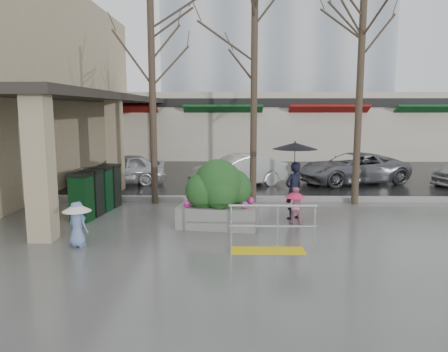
{
  "coord_description": "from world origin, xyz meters",
  "views": [
    {
      "loc": [
        0.52,
        -10.34,
        3.06
      ],
      "look_at": [
        0.31,
        1.04,
        1.3
      ],
      "focal_mm": 35.0,
      "sensor_mm": 36.0,
      "label": 1
    }
  ],
  "objects_px": {
    "child_pink": "(295,203)",
    "car_a": "(119,169)",
    "car_c": "(352,168)",
    "car_b": "(238,170)",
    "tree_mideast": "(362,50)",
    "news_boxes": "(97,191)",
    "child_blue": "(77,219)",
    "woman": "(294,171)",
    "tree_west": "(151,43)",
    "planter": "(219,195)",
    "handrail": "(271,234)",
    "tree_midwest": "(254,37)"
  },
  "relations": [
    {
      "from": "tree_mideast",
      "to": "news_boxes",
      "type": "height_order",
      "value": "tree_mideast"
    },
    {
      "from": "woman",
      "to": "car_b",
      "type": "height_order",
      "value": "woman"
    },
    {
      "from": "handrail",
      "to": "tree_west",
      "type": "bearing_deg",
      "value": 124.99
    },
    {
      "from": "tree_mideast",
      "to": "woman",
      "type": "relative_size",
      "value": 2.97
    },
    {
      "from": "car_a",
      "to": "car_c",
      "type": "distance_m",
      "value": 9.59
    },
    {
      "from": "car_a",
      "to": "car_b",
      "type": "relative_size",
      "value": 0.97
    },
    {
      "from": "handrail",
      "to": "tree_mideast",
      "type": "bearing_deg",
      "value": 56.81
    },
    {
      "from": "planter",
      "to": "tree_mideast",
      "type": "bearing_deg",
      "value": 33.23
    },
    {
      "from": "planter",
      "to": "handrail",
      "type": "bearing_deg",
      "value": -58.88
    },
    {
      "from": "tree_mideast",
      "to": "car_c",
      "type": "xyz_separation_m",
      "value": [
        1.0,
        4.0,
        -4.23
      ]
    },
    {
      "from": "tree_west",
      "to": "car_a",
      "type": "height_order",
      "value": "tree_west"
    },
    {
      "from": "child_blue",
      "to": "car_a",
      "type": "distance_m",
      "value": 8.13
    },
    {
      "from": "handrail",
      "to": "car_c",
      "type": "relative_size",
      "value": 0.42
    },
    {
      "from": "planter",
      "to": "car_b",
      "type": "bearing_deg",
      "value": 84.39
    },
    {
      "from": "planter",
      "to": "car_b",
      "type": "xyz_separation_m",
      "value": [
        0.59,
        6.05,
        -0.22
      ]
    },
    {
      "from": "tree_west",
      "to": "car_b",
      "type": "distance_m",
      "value": 6.15
    },
    {
      "from": "car_b",
      "to": "news_boxes",
      "type": "bearing_deg",
      "value": -68.3
    },
    {
      "from": "child_pink",
      "to": "car_b",
      "type": "height_order",
      "value": "car_b"
    },
    {
      "from": "woman",
      "to": "car_a",
      "type": "distance_m",
      "value": 8.39
    },
    {
      "from": "child_blue",
      "to": "car_a",
      "type": "relative_size",
      "value": 0.28
    },
    {
      "from": "car_b",
      "to": "tree_west",
      "type": "bearing_deg",
      "value": -66.67
    },
    {
      "from": "child_pink",
      "to": "planter",
      "type": "relative_size",
      "value": 0.46
    },
    {
      "from": "car_a",
      "to": "news_boxes",
      "type": "bearing_deg",
      "value": -9.73
    },
    {
      "from": "tree_west",
      "to": "planter",
      "type": "height_order",
      "value": "tree_west"
    },
    {
      "from": "tree_west",
      "to": "car_a",
      "type": "bearing_deg",
      "value": 120.8
    },
    {
      "from": "tree_west",
      "to": "tree_midwest",
      "type": "relative_size",
      "value": 0.97
    },
    {
      "from": "tree_midwest",
      "to": "car_b",
      "type": "height_order",
      "value": "tree_midwest"
    },
    {
      "from": "handrail",
      "to": "news_boxes",
      "type": "distance_m",
      "value": 5.89
    },
    {
      "from": "tree_midwest",
      "to": "planter",
      "type": "distance_m",
      "value": 5.32
    },
    {
      "from": "woman",
      "to": "car_b",
      "type": "bearing_deg",
      "value": -108.87
    },
    {
      "from": "planter",
      "to": "car_b",
      "type": "distance_m",
      "value": 6.08
    },
    {
      "from": "planter",
      "to": "car_a",
      "type": "relative_size",
      "value": 0.59
    },
    {
      "from": "child_pink",
      "to": "car_a",
      "type": "relative_size",
      "value": 0.27
    },
    {
      "from": "handrail",
      "to": "tree_west",
      "type": "xyz_separation_m",
      "value": [
        -3.36,
        4.8,
        4.71
      ]
    },
    {
      "from": "handrail",
      "to": "child_blue",
      "type": "distance_m",
      "value": 4.3
    },
    {
      "from": "child_blue",
      "to": "car_b",
      "type": "height_order",
      "value": "car_b"
    },
    {
      "from": "woman",
      "to": "news_boxes",
      "type": "xyz_separation_m",
      "value": [
        -5.69,
        0.58,
        -0.68
      ]
    },
    {
      "from": "child_pink",
      "to": "car_a",
      "type": "height_order",
      "value": "car_a"
    },
    {
      "from": "tree_midwest",
      "to": "car_b",
      "type": "relative_size",
      "value": 1.83
    },
    {
      "from": "tree_mideast",
      "to": "car_a",
      "type": "relative_size",
      "value": 1.76
    },
    {
      "from": "child_blue",
      "to": "planter",
      "type": "bearing_deg",
      "value": -123.12
    },
    {
      "from": "car_a",
      "to": "car_b",
      "type": "distance_m",
      "value": 4.85
    },
    {
      "from": "tree_west",
      "to": "news_boxes",
      "type": "height_order",
      "value": "tree_west"
    },
    {
      "from": "child_pink",
      "to": "car_b",
      "type": "xyz_separation_m",
      "value": [
        -1.43,
        5.7,
        0.06
      ]
    },
    {
      "from": "news_boxes",
      "to": "car_c",
      "type": "xyz_separation_m",
      "value": [
        8.95,
        5.41,
        -0.04
      ]
    },
    {
      "from": "tree_mideast",
      "to": "car_b",
      "type": "bearing_deg",
      "value": 139.24
    },
    {
      "from": "tree_west",
      "to": "car_a",
      "type": "distance_m",
      "value": 6.02
    },
    {
      "from": "car_c",
      "to": "child_pink",
      "type": "bearing_deg",
      "value": -43.13
    },
    {
      "from": "tree_west",
      "to": "news_boxes",
      "type": "relative_size",
      "value": 2.78
    },
    {
      "from": "handrail",
      "to": "child_blue",
      "type": "bearing_deg",
      "value": 176.87
    }
  ]
}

